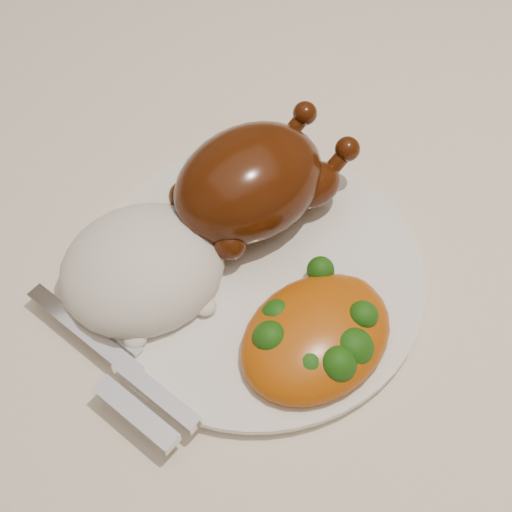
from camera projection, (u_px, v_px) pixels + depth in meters
floor at (299, 433)px, 1.30m from camera, size 4.00×4.00×0.00m
dining_table at (330, 201)px, 0.76m from camera, size 1.60×0.90×0.76m
tablecloth at (337, 153)px, 0.70m from camera, size 1.73×1.03×0.18m
dinner_plate at (256, 274)px, 0.57m from camera, size 0.35×0.35×0.01m
roast_chicken at (253, 181)px, 0.57m from camera, size 0.16×0.11×0.08m
rice_mound at (143, 269)px, 0.56m from camera, size 0.14×0.13×0.07m
mac_and_cheese at (319, 334)px, 0.53m from camera, size 0.14×0.11×0.05m
cutlery at (128, 378)px, 0.51m from camera, size 0.06×0.17×0.01m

